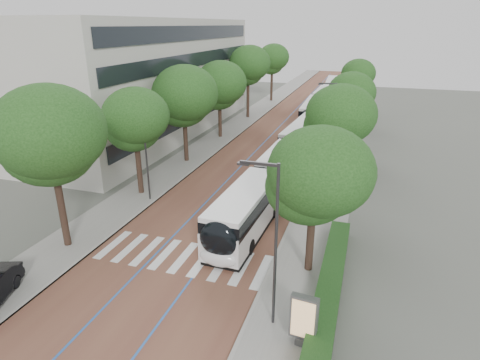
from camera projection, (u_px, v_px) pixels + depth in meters
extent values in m
plane|color=#51544C|center=(173.00, 266.00, 23.76)|extent=(160.00, 160.00, 0.00)
cube|color=brown|center=(296.00, 121.00, 59.21)|extent=(11.00, 140.00, 0.02)
cube|color=gray|center=(248.00, 117.00, 61.35)|extent=(4.00, 140.00, 0.12)
cube|color=gray|center=(348.00, 124.00, 57.05)|extent=(4.00, 140.00, 0.12)
cube|color=gray|center=(260.00, 118.00, 60.80)|extent=(0.20, 140.00, 0.14)
cube|color=gray|center=(335.00, 123.00, 57.59)|extent=(0.20, 140.00, 0.14)
cube|color=silver|center=(113.00, 244.00, 26.01)|extent=(0.55, 3.60, 0.01)
cube|color=silver|center=(130.00, 247.00, 25.65)|extent=(0.55, 3.60, 0.01)
cube|color=silver|center=(147.00, 251.00, 25.29)|extent=(0.55, 3.60, 0.01)
cube|color=silver|center=(165.00, 254.00, 24.94)|extent=(0.55, 3.60, 0.01)
cube|color=silver|center=(183.00, 257.00, 24.58)|extent=(0.55, 3.60, 0.01)
cube|color=silver|center=(202.00, 261.00, 24.22)|extent=(0.55, 3.60, 0.01)
cube|color=silver|center=(222.00, 264.00, 23.86)|extent=(0.55, 3.60, 0.01)
cube|color=silver|center=(242.00, 268.00, 23.50)|extent=(0.55, 3.60, 0.01)
cube|color=silver|center=(262.00, 272.00, 23.14)|extent=(0.55, 3.60, 0.01)
cube|color=#2257AC|center=(286.00, 120.00, 59.67)|extent=(0.12, 126.00, 0.01)
cube|color=#2257AC|center=(307.00, 122.00, 58.75)|extent=(0.12, 126.00, 0.01)
cube|color=#ADAAA0|center=(132.00, 77.00, 51.63)|extent=(18.00, 40.00, 14.00)
cube|color=black|center=(198.00, 112.00, 50.48)|extent=(0.12, 38.00, 1.60)
cube|color=black|center=(197.00, 86.00, 49.32)|extent=(0.12, 38.00, 1.60)
cube|color=black|center=(196.00, 59.00, 48.16)|extent=(0.12, 38.00, 1.60)
cube|color=black|center=(195.00, 33.00, 47.07)|extent=(0.12, 38.00, 1.60)
cube|color=#153B14|center=(329.00, 287.00, 20.96)|extent=(1.20, 14.00, 0.80)
cylinder|color=#313134|center=(276.00, 249.00, 17.65)|extent=(0.14, 0.14, 8.00)
cube|color=#313134|center=(260.00, 164.00, 16.46)|extent=(1.70, 0.12, 0.12)
cube|color=#313134|center=(243.00, 164.00, 16.69)|extent=(0.50, 0.20, 0.10)
cylinder|color=#313134|center=(333.00, 124.00, 39.81)|extent=(0.14, 0.14, 8.00)
cube|color=#313134|center=(328.00, 84.00, 38.63)|extent=(1.70, 0.12, 0.12)
cube|color=#313134|center=(321.00, 84.00, 38.86)|extent=(0.50, 0.20, 0.10)
cylinder|color=#313134|center=(146.00, 152.00, 31.10)|extent=(0.14, 0.14, 8.00)
cylinder|color=black|center=(62.00, 211.00, 25.00)|extent=(0.44, 0.44, 5.00)
ellipsoid|color=#1A4014|center=(50.00, 140.00, 23.35)|extent=(6.41, 6.41, 5.45)
cylinder|color=black|center=(139.00, 169.00, 33.10)|extent=(0.44, 0.44, 4.34)
ellipsoid|color=#1A4014|center=(135.00, 122.00, 31.66)|extent=(5.24, 5.24, 4.45)
cylinder|color=black|center=(186.00, 140.00, 41.03)|extent=(0.44, 0.44, 4.60)
ellipsoid|color=#1A4014|center=(184.00, 99.00, 39.51)|extent=(6.48, 6.48, 5.51)
cylinder|color=black|center=(220.00, 120.00, 49.93)|extent=(0.44, 0.44, 4.40)
ellipsoid|color=#1A4014|center=(219.00, 88.00, 48.47)|extent=(6.19, 6.19, 5.26)
cylinder|color=black|center=(248.00, 100.00, 60.40)|extent=(0.44, 0.44, 5.31)
ellipsoid|color=#1A4014|center=(248.00, 67.00, 58.65)|extent=(6.03, 6.03, 5.13)
cylinder|color=black|center=(272.00, 87.00, 73.73)|extent=(0.44, 0.44, 5.16)
ellipsoid|color=#1A4014|center=(272.00, 60.00, 72.02)|extent=(5.52, 5.52, 4.70)
cylinder|color=black|center=(310.00, 240.00, 22.60)|extent=(0.44, 0.44, 4.01)
ellipsoid|color=#1A4014|center=(315.00, 180.00, 21.27)|extent=(5.63, 5.63, 4.79)
cylinder|color=black|center=(332.00, 169.00, 33.16)|extent=(0.44, 0.44, 4.41)
ellipsoid|color=#1A4014|center=(337.00, 121.00, 31.71)|extent=(5.54, 5.54, 4.71)
cylinder|color=black|center=(345.00, 131.00, 45.63)|extent=(0.44, 0.44, 4.11)
ellipsoid|color=#1A4014|center=(348.00, 98.00, 44.27)|extent=(5.27, 5.27, 4.48)
cylinder|color=black|center=(353.00, 105.00, 59.77)|extent=(0.44, 0.44, 4.33)
ellipsoid|color=#1A4014|center=(356.00, 78.00, 58.34)|extent=(4.90, 4.90, 4.16)
cylinder|color=black|center=(267.00, 184.00, 31.21)|extent=(2.33, 0.98, 2.30)
cube|color=silver|center=(245.00, 217.00, 26.90)|extent=(2.85, 9.45, 1.82)
cube|color=black|center=(245.00, 202.00, 26.49)|extent=(2.88, 9.26, 0.97)
cube|color=silver|center=(245.00, 193.00, 26.26)|extent=(2.79, 9.26, 0.31)
cube|color=black|center=(245.00, 232.00, 27.30)|extent=(2.78, 9.07, 0.35)
cube|color=silver|center=(281.00, 172.00, 35.17)|extent=(2.79, 7.83, 1.82)
cube|color=black|center=(281.00, 160.00, 34.76)|extent=(2.82, 7.67, 0.97)
cube|color=silver|center=(281.00, 153.00, 34.53)|extent=(2.73, 7.67, 0.31)
cube|color=black|center=(280.00, 183.00, 35.57)|extent=(2.72, 7.52, 0.35)
ellipsoid|color=black|center=(219.00, 239.00, 22.67)|extent=(2.39, 1.19, 2.28)
ellipsoid|color=silver|center=(219.00, 257.00, 23.04)|extent=(2.39, 1.09, 1.14)
cylinder|color=black|center=(216.00, 240.00, 25.55)|extent=(0.34, 1.01, 1.00)
cylinder|color=black|center=(250.00, 247.00, 24.82)|extent=(0.34, 1.01, 1.00)
cylinder|color=black|center=(273.00, 172.00, 37.27)|extent=(0.34, 1.01, 1.00)
cylinder|color=black|center=(297.00, 175.00, 36.55)|extent=(0.34, 1.01, 1.00)
cylinder|color=black|center=(244.00, 207.00, 30.24)|extent=(0.34, 1.01, 1.00)
cylinder|color=black|center=(273.00, 211.00, 29.52)|extent=(0.34, 1.01, 1.00)
cube|color=silver|center=(303.00, 140.00, 44.99)|extent=(3.26, 12.14, 1.82)
cube|color=black|center=(304.00, 130.00, 44.58)|extent=(3.29, 11.90, 0.97)
cube|color=silver|center=(304.00, 124.00, 44.34)|extent=(3.20, 11.89, 0.31)
cube|color=black|center=(302.00, 149.00, 45.39)|extent=(3.18, 11.65, 0.35)
ellipsoid|color=black|center=(290.00, 147.00, 39.65)|extent=(2.42, 1.25, 2.28)
ellipsoid|color=silver|center=(289.00, 158.00, 40.02)|extent=(2.41, 1.15, 1.14)
cylinder|color=black|center=(284.00, 154.00, 42.54)|extent=(0.36, 1.02, 1.00)
cylinder|color=black|center=(305.00, 156.00, 41.76)|extent=(0.36, 1.02, 1.00)
cylinder|color=black|center=(301.00, 137.00, 48.95)|extent=(0.36, 1.02, 1.00)
cylinder|color=black|center=(319.00, 139.00, 48.17)|extent=(0.36, 1.02, 1.00)
cube|color=silver|center=(313.00, 115.00, 57.22)|extent=(2.79, 12.06, 1.82)
cube|color=black|center=(313.00, 107.00, 56.81)|extent=(2.82, 11.82, 0.97)
cube|color=silver|center=(314.00, 102.00, 56.57)|extent=(2.73, 11.82, 0.31)
cube|color=black|center=(312.00, 122.00, 57.62)|extent=(2.72, 11.58, 0.35)
ellipsoid|color=black|center=(308.00, 118.00, 51.73)|extent=(2.38, 1.16, 2.28)
ellipsoid|color=silver|center=(307.00, 127.00, 52.10)|extent=(2.37, 1.06, 1.14)
cylinder|color=black|center=(301.00, 125.00, 54.58)|extent=(0.32, 1.01, 1.00)
cylinder|color=black|center=(318.00, 126.00, 53.98)|extent=(0.32, 1.01, 1.00)
cylinder|color=black|center=(308.00, 114.00, 61.19)|extent=(0.32, 1.01, 1.00)
cylinder|color=black|center=(323.00, 115.00, 60.59)|extent=(0.32, 1.01, 1.00)
cube|color=silver|center=(324.00, 100.00, 68.54)|extent=(2.66, 12.03, 1.82)
cube|color=black|center=(325.00, 93.00, 68.12)|extent=(2.69, 11.79, 0.97)
cube|color=silver|center=(325.00, 89.00, 67.89)|extent=(2.60, 11.79, 0.31)
cube|color=black|center=(324.00, 106.00, 68.93)|extent=(2.60, 11.55, 0.35)
ellipsoid|color=black|center=(320.00, 101.00, 63.10)|extent=(2.36, 1.13, 2.28)
ellipsoid|color=silver|center=(319.00, 109.00, 63.47)|extent=(2.36, 1.03, 1.14)
cylinder|color=black|center=(314.00, 108.00, 65.97)|extent=(0.31, 1.00, 1.00)
cylinder|color=black|center=(328.00, 109.00, 65.30)|extent=(0.31, 1.00, 1.00)
cylinder|color=black|center=(320.00, 100.00, 72.50)|extent=(0.31, 1.00, 1.00)
cylinder|color=black|center=(333.00, 101.00, 71.83)|extent=(0.31, 1.00, 1.00)
cube|color=silver|center=(332.00, 89.00, 80.57)|extent=(3.16, 12.12, 1.82)
cube|color=black|center=(333.00, 83.00, 80.16)|extent=(3.19, 11.88, 0.97)
cube|color=silver|center=(333.00, 80.00, 79.93)|extent=(3.10, 11.88, 0.31)
cube|color=black|center=(332.00, 94.00, 80.97)|extent=(3.08, 11.64, 0.35)
ellipsoid|color=black|center=(331.00, 89.00, 75.03)|extent=(2.41, 1.23, 2.28)
ellipsoid|color=silver|center=(331.00, 95.00, 75.40)|extent=(2.40, 1.13, 1.14)
cylinder|color=black|center=(325.00, 95.00, 77.88)|extent=(0.35, 1.02, 1.00)
cylinder|color=black|center=(337.00, 96.00, 77.34)|extent=(0.35, 1.02, 1.00)
cylinder|color=black|center=(328.00, 89.00, 84.54)|extent=(0.35, 1.02, 1.00)
cylinder|color=black|center=(339.00, 90.00, 84.01)|extent=(0.35, 1.02, 1.00)
cube|color=#59595B|center=(302.00, 340.00, 17.75)|extent=(0.60, 0.52, 0.37)
cube|color=#59595B|center=(304.00, 317.00, 17.29)|extent=(1.24, 0.44, 2.14)
cube|color=tan|center=(303.00, 320.00, 17.14)|extent=(1.02, 0.12, 1.87)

